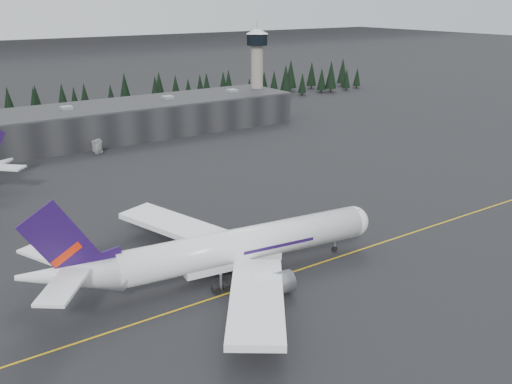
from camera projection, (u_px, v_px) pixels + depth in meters
ground at (312, 260)px, 115.74m from camera, size 1400.00×1400.00×0.00m
taxiline at (318, 264)px, 114.17m from camera, size 400.00×0.40×0.02m
terminal at (95, 123)px, 211.08m from camera, size 160.00×30.00×12.60m
control_tower at (257, 63)px, 248.14m from camera, size 10.00×10.00×37.70m
treeline at (65, 105)px, 239.51m from camera, size 360.00×20.00×15.00m
jet_main at (217, 251)px, 106.21m from camera, size 69.68×63.97×20.54m
gse_vehicle_a at (99, 152)px, 193.48m from camera, size 3.20×5.76×1.52m
gse_vehicle_b at (95, 150)px, 196.18m from camera, size 4.48×2.42×1.45m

